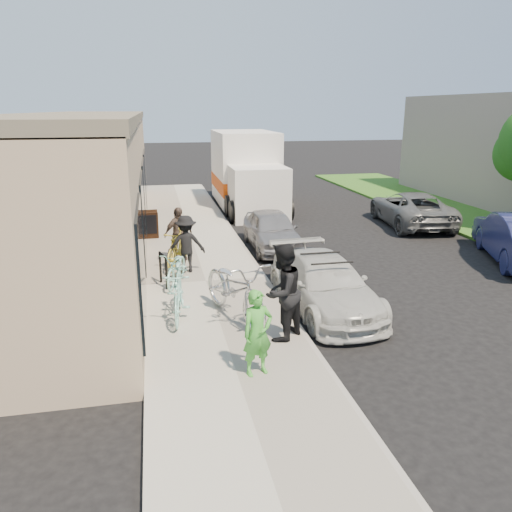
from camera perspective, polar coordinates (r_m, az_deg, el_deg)
ground at (r=10.49m, az=7.13°, el=-8.18°), size 120.00×120.00×0.00m
sidewalk at (r=12.80m, az=-5.74°, el=-3.15°), size 3.00×34.00×0.15m
curb at (r=13.03m, az=1.05°, el=-2.74°), size 0.12×34.00×0.13m
storefront at (r=17.26m, az=-18.66°, el=8.20°), size 3.60×20.00×4.22m
bike_rack at (r=12.43m, az=-10.56°, el=-1.19°), size 0.19×0.56×0.82m
sandwich_board at (r=17.12m, az=-12.06°, el=3.53°), size 0.58×0.59×0.93m
sedan_white at (r=11.27m, az=7.79°, el=-3.17°), size 1.85×4.16×1.23m
sedan_silver at (r=16.02m, az=1.82°, el=2.99°), size 1.52×3.67×1.24m
moving_truck at (r=22.97m, az=-1.06°, el=9.33°), size 2.66×6.88×3.36m
far_car_gray at (r=20.25m, az=17.27°, el=5.20°), size 2.75×4.93×1.30m
tandem_bike at (r=10.26m, az=-2.41°, el=-3.77°), size 1.60×2.65×1.32m
woman_rider at (r=8.15m, az=0.18°, el=-8.78°), size 0.61×0.48×1.45m
man_standing at (r=9.31m, az=3.01°, el=-4.15°), size 1.14×1.13×1.86m
cruiser_bike_a at (r=10.47m, az=-8.91°, el=-4.19°), size 0.72×1.87×1.10m
cruiser_bike_b at (r=12.53m, az=-9.06°, el=-1.29°), size 1.02×1.72×0.85m
cruiser_bike_c at (r=13.87m, az=-8.93°, el=0.92°), size 1.10×1.83×1.06m
bystander_a at (r=13.34m, az=-7.99°, el=1.37°), size 0.99×0.58×1.53m
bystander_b at (r=14.41m, az=-8.87°, el=2.51°), size 0.97×0.78×1.55m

